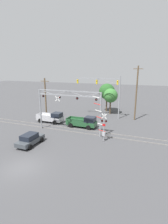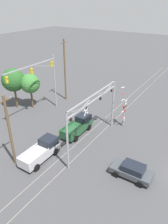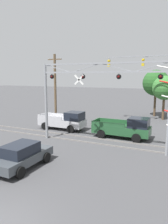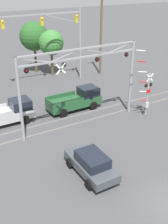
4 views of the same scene
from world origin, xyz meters
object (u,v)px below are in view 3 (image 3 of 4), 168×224
Objects in this scene: utility_pole_left at (55,89)px; background_tree_beyond_span at (165,88)px; traffic_signal_span at (166,75)px; background_tree_far_left_verge at (156,83)px; sedan_waiting at (22,155)px; crossing_gantry at (100,90)px; pickup_truck_lead at (125,128)px; pickup_truck_following at (65,121)px.

utility_pole_left is 1.42× the size of background_tree_beyond_span.
background_tree_far_left_verge is (-1.73, 5.32, -1.15)m from traffic_signal_span.
background_tree_beyond_span is 0.87× the size of background_tree_far_left_verge.
traffic_signal_span reaches higher than sedan_waiting.
background_tree_far_left_verge is at bearing 82.21° from crossing_gantry.
utility_pole_left is (-11.79, -5.40, -1.66)m from traffic_signal_span.
background_tree_far_left_verge is (-1.41, 2.24, 0.58)m from background_tree_beyond_span.
pickup_truck_lead is at bearing -102.01° from background_tree_beyond_span.
traffic_signal_span reaches higher than background_tree_far_left_verge.
background_tree_far_left_verge is (10.06, 10.73, 0.51)m from utility_pole_left.
background_tree_beyond_span is (2.31, 10.87, 3.26)m from pickup_truck_lead.
pickup_truck_following is 4.50m from utility_pole_left.
traffic_signal_span is 13.08m from utility_pole_left.
crossing_gantry reaches higher than sedan_waiting.
sedan_waiting is at bearing -102.63° from background_tree_far_left_verge.
background_tree_beyond_span is (6.45, 20.28, 3.43)m from sedan_waiting.
crossing_gantry is at bearing 65.78° from sedan_waiting.
background_tree_beyond_span is (11.47, 8.49, -0.07)m from utility_pole_left.
sedan_waiting is at bearing -111.51° from traffic_signal_span.
sedan_waiting is at bearing -114.22° from crossing_gantry.
background_tree_beyond_span is at bearing 48.72° from pickup_truck_following.
crossing_gantry is at bearing -112.87° from pickup_truck_lead.
traffic_signal_span is at bearing -84.09° from background_tree_beyond_span.
background_tree_far_left_verge is at bearing 77.37° from sedan_waiting.
pickup_truck_lead is at bearing -93.94° from background_tree_far_left_verge.
pickup_truck_lead is (-2.63, -7.79, -4.99)m from traffic_signal_span.
background_tree_far_left_verge reaches higher than pickup_truck_lead.
background_tree_far_left_verge reaches higher than sedan_waiting.
utility_pole_left is at bearing -155.39° from traffic_signal_span.
pickup_truck_lead is 11.59m from background_tree_beyond_span.
background_tree_far_left_verge is at bearing 86.06° from pickup_truck_lead.
traffic_signal_span is 2.29× the size of sedan_waiting.
background_tree_far_left_verge is at bearing 122.22° from background_tree_beyond_span.
traffic_signal_span is (3.95, 10.91, 1.29)m from crossing_gantry.
background_tree_beyond_span is (3.63, 14.00, -0.44)m from crossing_gantry.
traffic_signal_span reaches higher than background_tree_beyond_span.
crossing_gantry reaches higher than pickup_truck_lead.
traffic_signal_span is at bearing 70.10° from crossing_gantry.
background_tree_far_left_verge is (5.04, 22.51, 4.01)m from sedan_waiting.
pickup_truck_lead is at bearing 67.13° from crossing_gantry.
pickup_truck_following is 15.29m from background_tree_far_left_verge.
utility_pole_left is at bearing 113.07° from sedan_waiting.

